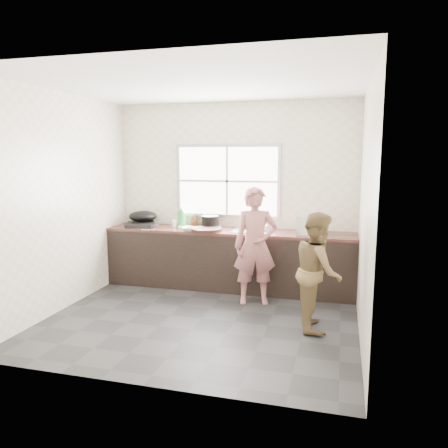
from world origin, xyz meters
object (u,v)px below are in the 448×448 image
(burner, at_px, (140,224))
(dish_rack, at_px, (308,225))
(bowl_crabs, at_px, (258,229))
(plate_food, at_px, (185,227))
(bowl_mince, at_px, (190,229))
(bottle_brown_tall, at_px, (194,220))
(bottle_green, at_px, (182,216))
(bowl_held, at_px, (256,230))
(woman, at_px, (255,250))
(pot_lid_left, at_px, (148,229))
(pot_lid_right, at_px, (153,224))
(black_pot, at_px, (210,222))
(cutting_board, at_px, (206,230))
(bottle_brown_short, at_px, (205,221))
(wok, at_px, (143,216))
(person_side, at_px, (318,271))
(glass_jar, at_px, (174,224))

(burner, height_order, dish_rack, dish_rack)
(bowl_crabs, bearing_deg, plate_food, 177.84)
(bowl_mince, xyz_separation_m, plate_food, (-0.18, 0.27, -0.02))
(bottle_brown_tall, height_order, burner, bottle_brown_tall)
(bottle_green, distance_m, dish_rack, 1.91)
(bottle_brown_tall, bearing_deg, burner, -162.00)
(bottle_green, xyz_separation_m, bottle_brown_tall, (0.16, 0.11, -0.07))
(bowl_held, bearing_deg, woman, -79.77)
(bowl_held, bearing_deg, pot_lid_left, -175.35)
(pot_lid_right, bearing_deg, black_pot, -7.36)
(bowl_crabs, bearing_deg, dish_rack, -8.57)
(burner, bearing_deg, cutting_board, -6.99)
(bottle_brown_short, bearing_deg, bowl_held, -19.99)
(bottle_brown_tall, relative_size, wok, 0.41)
(bowl_crabs, xyz_separation_m, bottle_green, (-1.20, 0.11, 0.13))
(bowl_mince, distance_m, wok, 0.94)
(cutting_board, bearing_deg, bowl_mince, -167.38)
(black_pot, xyz_separation_m, burner, (-1.08, -0.13, -0.06))
(person_side, relative_size, bottle_brown_tall, 7.35)
(plate_food, relative_size, bottle_green, 0.67)
(burner, xyz_separation_m, pot_lid_right, (0.10, 0.25, -0.02))
(bowl_crabs, bearing_deg, cutting_board, -166.38)
(black_pot, xyz_separation_m, dish_rack, (1.44, -0.19, 0.04))
(burner, distance_m, wok, 0.17)
(bowl_mince, relative_size, bowl_crabs, 1.00)
(bottle_brown_short, bearing_deg, cutting_board, -70.05)
(black_pot, bearing_deg, dish_rack, -7.68)
(cutting_board, relative_size, bowl_mince, 2.02)
(pot_lid_right, bearing_deg, person_side, -28.63)
(bowl_held, bearing_deg, plate_food, 173.06)
(bowl_mince, relative_size, burner, 0.56)
(bottle_green, xyz_separation_m, burner, (-0.63, -0.15, -0.13))
(bottle_brown_tall, bearing_deg, bottle_green, -145.45)
(bowl_crabs, height_order, pot_lid_right, bowl_crabs)
(black_pot, height_order, pot_lid_left, black_pot)
(person_side, height_order, pot_lid_left, person_side)
(cutting_board, relative_size, pot_lid_right, 1.66)
(person_side, height_order, wok, person_side)
(pot_lid_left, bearing_deg, cutting_board, 3.08)
(woman, height_order, cutting_board, woman)
(person_side, xyz_separation_m, bowl_mince, (-1.85, 1.00, 0.23))
(plate_food, relative_size, wok, 0.50)
(bowl_mince, bearing_deg, wok, 160.80)
(person_side, relative_size, glass_jar, 12.69)
(glass_jar, xyz_separation_m, burner, (-0.53, -0.09, -0.02))
(bowl_mince, height_order, plate_food, bowl_mince)
(bowl_crabs, height_order, dish_rack, dish_rack)
(person_side, height_order, cutting_board, person_side)
(bottle_brown_tall, bearing_deg, cutting_board, -50.53)
(bowl_mince, distance_m, bottle_brown_short, 0.45)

